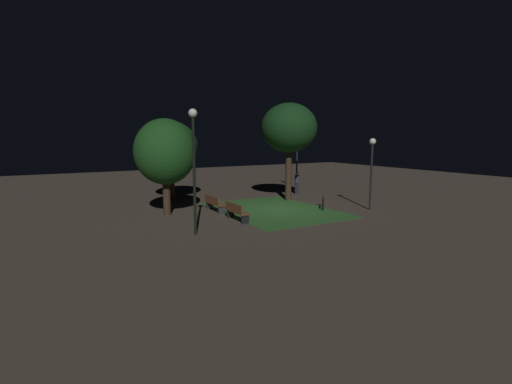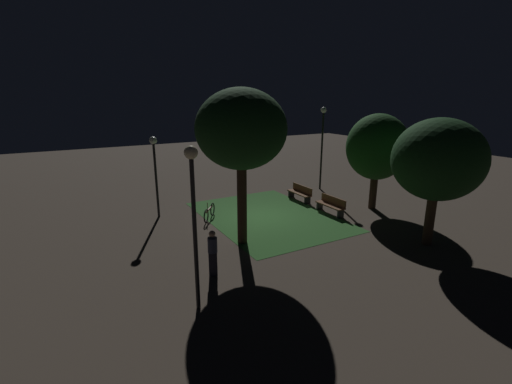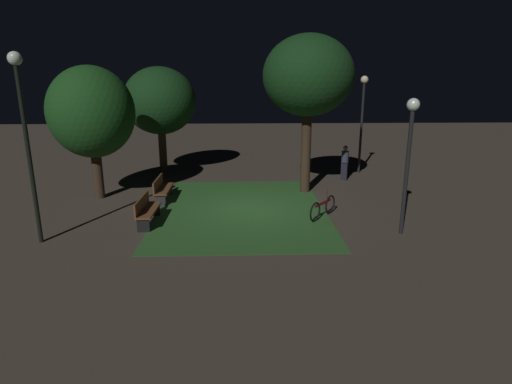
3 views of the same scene
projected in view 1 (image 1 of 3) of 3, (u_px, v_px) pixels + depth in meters
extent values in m
plane|color=#473D33|center=(279.00, 210.00, 21.44)|extent=(60.00, 60.00, 0.00)
cube|color=#2D6028|center=(273.00, 210.00, 21.39)|extent=(8.19, 5.86, 0.01)
cube|color=brown|center=(215.00, 203.00, 20.89)|extent=(1.80, 0.50, 0.06)
cube|color=brown|center=(212.00, 200.00, 20.75)|extent=(1.80, 0.08, 0.40)
cube|color=#2D2D33|center=(210.00, 205.00, 21.61)|extent=(0.08, 0.38, 0.42)
cube|color=#2D2D33|center=(222.00, 210.00, 20.24)|extent=(0.08, 0.38, 0.42)
cube|color=brown|center=(238.00, 212.00, 18.59)|extent=(1.80, 0.49, 0.06)
cube|color=brown|center=(234.00, 207.00, 18.46)|extent=(1.80, 0.07, 0.40)
cube|color=black|center=(231.00, 214.00, 19.32)|extent=(0.08, 0.38, 0.42)
cube|color=black|center=(245.00, 220.00, 17.94)|extent=(0.08, 0.38, 0.42)
cylinder|color=#38281C|center=(288.00, 172.00, 24.39)|extent=(0.40, 0.40, 3.69)
ellipsoid|color=#143816|center=(289.00, 128.00, 23.98)|extent=(3.54, 3.54, 3.12)
cylinder|color=#423021|center=(172.00, 180.00, 24.58)|extent=(0.38, 0.38, 2.57)
ellipsoid|color=#143816|center=(170.00, 146.00, 24.25)|extent=(3.45, 3.45, 3.19)
cylinder|color=#38281C|center=(167.00, 192.00, 19.86)|extent=(0.39, 0.39, 2.46)
ellipsoid|color=#194719|center=(165.00, 152.00, 19.56)|extent=(3.18, 3.18, 3.41)
cylinder|color=black|center=(371.00, 177.00, 21.26)|extent=(0.12, 0.12, 3.69)
sphere|color=white|center=(373.00, 141.00, 20.97)|extent=(0.36, 0.36, 0.36)
cylinder|color=black|center=(297.00, 162.00, 29.00)|extent=(0.12, 0.12, 4.36)
sphere|color=#F4E5B2|center=(297.00, 131.00, 28.66)|extent=(0.36, 0.36, 0.36)
cylinder|color=black|center=(194.00, 177.00, 15.64)|extent=(0.12, 0.12, 4.89)
sphere|color=white|center=(193.00, 113.00, 15.27)|extent=(0.36, 0.36, 0.36)
torus|color=black|center=(323.00, 204.00, 21.27)|extent=(0.55, 0.46, 0.66)
torus|color=black|center=(323.00, 201.00, 22.31)|extent=(0.55, 0.46, 0.66)
cube|color=maroon|center=(323.00, 200.00, 21.76)|extent=(0.85, 0.70, 0.08)
cylinder|color=maroon|center=(323.00, 195.00, 21.99)|extent=(0.03, 0.03, 0.40)
cube|color=black|center=(297.00, 188.00, 27.34)|extent=(0.30, 0.34, 0.84)
cylinder|color=#33384C|center=(297.00, 179.00, 27.24)|extent=(0.32, 0.32, 0.52)
sphere|color=tan|center=(297.00, 173.00, 27.18)|extent=(0.22, 0.22, 0.22)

